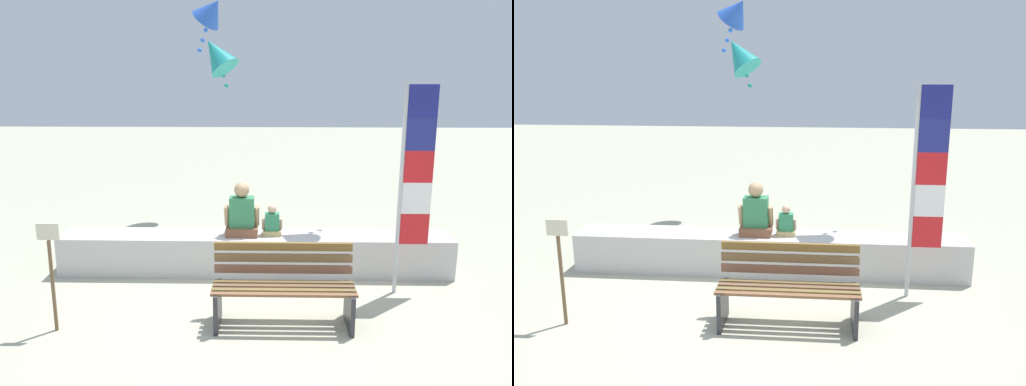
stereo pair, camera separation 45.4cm
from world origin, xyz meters
The scene contains 9 objects.
ground_plane centered at (0.00, 0.00, 0.00)m, with size 40.00×40.00×0.00m, color #B2B197.
seawall_ledge centered at (0.00, 1.26, 0.28)m, with size 5.47×0.62×0.55m, color beige.
park_bench centered at (0.36, -0.27, 0.42)m, with size 1.60×0.61×0.88m.
person_adult centered at (-0.18, 1.26, 0.85)m, with size 0.49×0.36×0.75m.
person_child centered at (0.24, 1.26, 0.72)m, with size 0.29×0.21×0.44m.
flag_banner centered at (1.95, 0.59, 1.53)m, with size 0.41×0.05×2.65m.
kite_blue centered at (-0.88, 4.38, 3.86)m, with size 0.92×0.86×1.12m.
kite_teal centered at (-0.72, 3.58, 3.06)m, with size 0.95×0.85×0.98m.
sign_post centered at (-2.16, -0.52, 0.73)m, with size 0.24×0.04×1.23m.
Camera 2 is at (0.63, -5.80, 2.84)m, focal length 37.11 mm.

